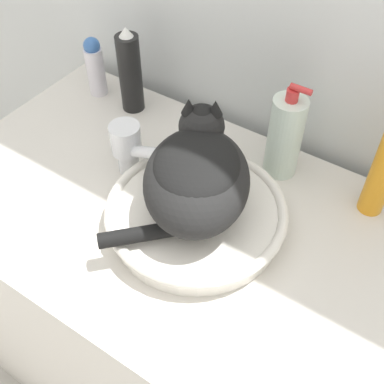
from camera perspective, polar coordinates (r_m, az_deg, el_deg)
name	(u,v)px	position (r m, az deg, el deg)	size (l,w,h in m)	color
vanity_counter	(208,333)	(1.28, 1.93, -16.33)	(1.21, 0.60, 0.84)	beige
sink_basin	(196,214)	(0.91, 0.51, -2.63)	(0.34, 0.34, 0.05)	white
cat	(196,173)	(0.84, 0.53, 2.27)	(0.28, 0.33, 0.17)	black
faucet	(129,146)	(0.99, -7.48, 5.40)	(0.15, 0.07, 0.13)	silver
soap_pump_bottle	(285,136)	(0.99, 10.96, 6.51)	(0.07, 0.07, 0.22)	silver
hairspray_can_black	(130,72)	(1.16, -7.35, 13.89)	(0.05, 0.05, 0.21)	black
deodorant_stick	(95,66)	(1.24, -11.41, 14.38)	(0.04, 0.04, 0.15)	silver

